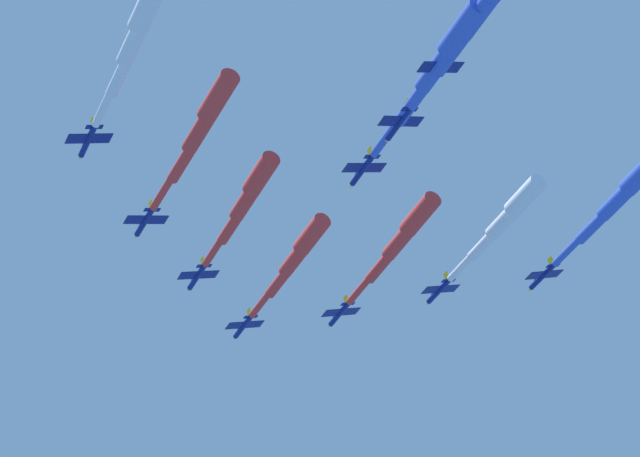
# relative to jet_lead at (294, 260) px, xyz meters

# --- Properties ---
(jet_lead) EXTENTS (31.81, 36.52, 4.49)m
(jet_lead) POSITION_rel_jet_lead_xyz_m (0.00, 0.00, 0.00)
(jet_lead) COLOR navy
(jet_port_inner) EXTENTS (30.84, 36.54, 4.48)m
(jet_port_inner) POSITION_rel_jet_lead_xyz_m (-3.33, -21.06, -1.22)
(jet_port_inner) COLOR navy
(jet_starboard_inner) EXTENTS (32.34, 37.93, 4.50)m
(jet_starboard_inner) POSITION_rel_jet_lead_xyz_m (21.60, -1.42, -1.05)
(jet_starboard_inner) COLOR navy
(jet_port_mid) EXTENTS (33.76, 38.46, 4.44)m
(jet_port_mid) POSITION_rel_jet_lead_xyz_m (-4.18, -43.41, -2.71)
(jet_port_mid) COLOR navy
(jet_starboard_mid) EXTENTS (30.64, 35.40, 4.51)m
(jet_starboard_mid) POSITION_rel_jet_lead_xyz_m (41.70, -0.27, 0.36)
(jet_starboard_mid) COLOR navy
(jet_port_outer) EXTENTS (30.87, 36.94, 4.54)m
(jet_port_outer) POSITION_rel_jet_lead_xyz_m (-8.79, -63.42, 0.12)
(jet_port_outer) COLOR navy
(jet_starboard_outer) EXTENTS (31.12, 36.94, 4.54)m
(jet_starboard_outer) POSITION_rel_jet_lead_xyz_m (63.25, -1.77, -0.51)
(jet_starboard_outer) COLOR navy
(jet_trail_port) EXTENTS (33.35, 39.75, 4.48)m
(jet_trail_port) POSITION_rel_jet_lead_xyz_m (38.05, -45.23, -0.58)
(jet_trail_port) COLOR navy
(jet_trail_starboard) EXTENTS (33.00, 39.19, 4.46)m
(jet_trail_starboard) POSITION_rel_jet_lead_xyz_m (47.07, -55.66, -1.09)
(jet_trail_starboard) COLOR navy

